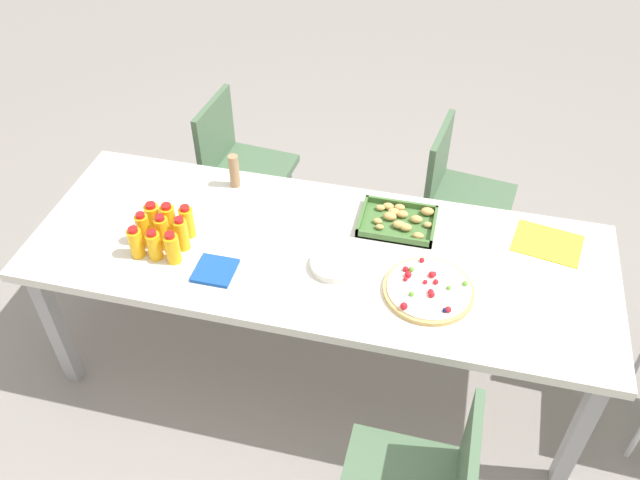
{
  "coord_description": "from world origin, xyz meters",
  "views": [
    {
      "loc": [
        0.45,
        -1.85,
        2.52
      ],
      "look_at": [
        -0.0,
        0.03,
        0.75
      ],
      "focal_mm": 37.02,
      "sensor_mm": 36.0,
      "label": 1
    }
  ],
  "objects_px": {
    "juice_bottle_3": "(143,229)",
    "juice_bottle_8": "(187,222)",
    "juice_bottle_1": "(154,245)",
    "juice_bottle_4": "(163,232)",
    "juice_bottle_5": "(182,234)",
    "fruit_pizza": "(428,290)",
    "paper_folder": "(548,243)",
    "juice_bottle_0": "(136,243)",
    "juice_bottle_6": "(153,217)",
    "juice_bottle_7": "(169,220)",
    "snack_tray": "(399,221)",
    "chair_far_right": "(458,191)",
    "chair_far_left": "(238,161)",
    "plate_stack": "(334,265)",
    "napkin_stack": "(215,270)",
    "party_table": "(319,260)",
    "juice_bottle_2": "(172,248)",
    "cardboard_tube": "(234,171)"
  },
  "relations": [
    {
      "from": "juice_bottle_5",
      "to": "juice_bottle_6",
      "type": "distance_m",
      "value": 0.17
    },
    {
      "from": "napkin_stack",
      "to": "cardboard_tube",
      "type": "xyz_separation_m",
      "value": [
        -0.1,
        0.53,
        0.07
      ]
    },
    {
      "from": "juice_bottle_7",
      "to": "snack_tray",
      "type": "bearing_deg",
      "value": 17.13
    },
    {
      "from": "chair_far_left",
      "to": "juice_bottle_4",
      "type": "xyz_separation_m",
      "value": [
        0.02,
        -0.91,
        0.3
      ]
    },
    {
      "from": "chair_far_left",
      "to": "snack_tray",
      "type": "height_order",
      "value": "chair_far_left"
    },
    {
      "from": "fruit_pizza",
      "to": "plate_stack",
      "type": "bearing_deg",
      "value": 173.17
    },
    {
      "from": "juice_bottle_2",
      "to": "juice_bottle_7",
      "type": "distance_m",
      "value": 0.17
    },
    {
      "from": "fruit_pizza",
      "to": "juice_bottle_0",
      "type": "bearing_deg",
      "value": -176.71
    },
    {
      "from": "juice_bottle_0",
      "to": "juice_bottle_8",
      "type": "distance_m",
      "value": 0.22
    },
    {
      "from": "juice_bottle_4",
      "to": "juice_bottle_7",
      "type": "height_order",
      "value": "juice_bottle_4"
    },
    {
      "from": "juice_bottle_1",
      "to": "fruit_pizza",
      "type": "height_order",
      "value": "juice_bottle_1"
    },
    {
      "from": "fruit_pizza",
      "to": "paper_folder",
      "type": "distance_m",
      "value": 0.57
    },
    {
      "from": "juice_bottle_7",
      "to": "cardboard_tube",
      "type": "xyz_separation_m",
      "value": [
        0.15,
        0.36,
        0.01
      ]
    },
    {
      "from": "chair_far_right",
      "to": "juice_bottle_8",
      "type": "bearing_deg",
      "value": -42.85
    },
    {
      "from": "juice_bottle_1",
      "to": "juice_bottle_8",
      "type": "bearing_deg",
      "value": 63.41
    },
    {
      "from": "juice_bottle_1",
      "to": "juice_bottle_4",
      "type": "distance_m",
      "value": 0.07
    },
    {
      "from": "chair_far_right",
      "to": "juice_bottle_6",
      "type": "relative_size",
      "value": 6.29
    },
    {
      "from": "chair_far_right",
      "to": "juice_bottle_1",
      "type": "relative_size",
      "value": 6.3
    },
    {
      "from": "juice_bottle_4",
      "to": "juice_bottle_5",
      "type": "bearing_deg",
      "value": 3.72
    },
    {
      "from": "juice_bottle_7",
      "to": "paper_folder",
      "type": "relative_size",
      "value": 0.57
    },
    {
      "from": "juice_bottle_0",
      "to": "juice_bottle_1",
      "type": "xyz_separation_m",
      "value": [
        0.07,
        0.01,
        -0.0
      ]
    },
    {
      "from": "juice_bottle_6",
      "to": "fruit_pizza",
      "type": "height_order",
      "value": "juice_bottle_6"
    },
    {
      "from": "chair_far_left",
      "to": "fruit_pizza",
      "type": "distance_m",
      "value": 1.43
    },
    {
      "from": "juice_bottle_3",
      "to": "juice_bottle_8",
      "type": "bearing_deg",
      "value": 28.33
    },
    {
      "from": "juice_bottle_3",
      "to": "cardboard_tube",
      "type": "xyz_separation_m",
      "value": [
        0.23,
        0.44,
        0.01
      ]
    },
    {
      "from": "juice_bottle_0",
      "to": "juice_bottle_7",
      "type": "bearing_deg",
      "value": 64.21
    },
    {
      "from": "chair_far_left",
      "to": "cardboard_tube",
      "type": "relative_size",
      "value": 5.31
    },
    {
      "from": "party_table",
      "to": "juice_bottle_7",
      "type": "bearing_deg",
      "value": -175.68
    },
    {
      "from": "juice_bottle_0",
      "to": "juice_bottle_1",
      "type": "relative_size",
      "value": 1.05
    },
    {
      "from": "plate_stack",
      "to": "juice_bottle_1",
      "type": "bearing_deg",
      "value": -171.46
    },
    {
      "from": "party_table",
      "to": "juice_bottle_2",
      "type": "bearing_deg",
      "value": -159.96
    },
    {
      "from": "napkin_stack",
      "to": "juice_bottle_0",
      "type": "bearing_deg",
      "value": 176.51
    },
    {
      "from": "juice_bottle_8",
      "to": "juice_bottle_6",
      "type": "bearing_deg",
      "value": 179.51
    },
    {
      "from": "juice_bottle_3",
      "to": "plate_stack",
      "type": "bearing_deg",
      "value": 2.51
    },
    {
      "from": "plate_stack",
      "to": "napkin_stack",
      "type": "distance_m",
      "value": 0.45
    },
    {
      "from": "party_table",
      "to": "cardboard_tube",
      "type": "xyz_separation_m",
      "value": [
        -0.45,
        0.31,
        0.14
      ]
    },
    {
      "from": "juice_bottle_3",
      "to": "paper_folder",
      "type": "xyz_separation_m",
      "value": [
        1.56,
        0.37,
        -0.07
      ]
    },
    {
      "from": "party_table",
      "to": "juice_bottle_7",
      "type": "xyz_separation_m",
      "value": [
        -0.61,
        -0.05,
        0.13
      ]
    },
    {
      "from": "juice_bottle_0",
      "to": "juice_bottle_1",
      "type": "distance_m",
      "value": 0.07
    },
    {
      "from": "juice_bottle_0",
      "to": "plate_stack",
      "type": "relative_size",
      "value": 0.76
    },
    {
      "from": "juice_bottle_0",
      "to": "juice_bottle_2",
      "type": "relative_size",
      "value": 0.99
    },
    {
      "from": "juice_bottle_7",
      "to": "juice_bottle_8",
      "type": "height_order",
      "value": "same"
    },
    {
      "from": "party_table",
      "to": "chair_far_right",
      "type": "bearing_deg",
      "value": 57.62
    },
    {
      "from": "chair_far_left",
      "to": "juice_bottle_2",
      "type": "bearing_deg",
      "value": 10.69
    },
    {
      "from": "juice_bottle_2",
      "to": "juice_bottle_4",
      "type": "distance_m",
      "value": 0.1
    },
    {
      "from": "juice_bottle_1",
      "to": "juice_bottle_2",
      "type": "height_order",
      "value": "juice_bottle_2"
    },
    {
      "from": "chair_far_right",
      "to": "juice_bottle_6",
      "type": "distance_m",
      "value": 1.49
    },
    {
      "from": "napkin_stack",
      "to": "juice_bottle_5",
      "type": "bearing_deg",
      "value": 149.03
    },
    {
      "from": "chair_far_right",
      "to": "juice_bottle_5",
      "type": "relative_size",
      "value": 5.5
    },
    {
      "from": "juice_bottle_1",
      "to": "snack_tray",
      "type": "relative_size",
      "value": 0.43
    }
  ]
}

